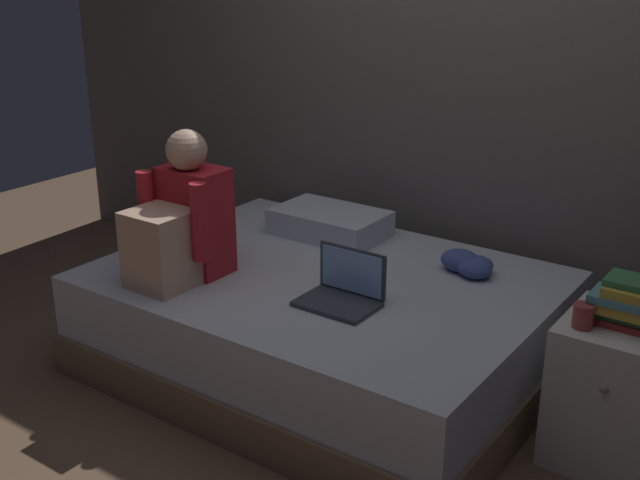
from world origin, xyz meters
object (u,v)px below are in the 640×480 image
Objects in this scene: bed at (324,323)px; book_stack at (625,302)px; person_sitting at (181,223)px; clothes_pile at (468,264)px; nightstand at (618,393)px; laptop at (343,291)px; pillow at (330,223)px; mug at (583,316)px.

book_stack reaches higher than bed.
person_sitting reaches higher than clothes_pile.
nightstand reaches higher than bed.
nightstand is 2.39× the size of book_stack.
person_sitting is at bearing -142.71° from bed.
bed is at bearing 139.63° from laptop.
laptop is at bearing -51.51° from pillow.
bed is 1.35m from book_stack.
book_stack is 0.93× the size of clothes_pile.
person_sitting is 1.17× the size of pillow.
pillow is 0.80m from clothes_pile.
bed is at bearing -143.36° from clothes_pile.
nightstand is 1.78× the size of laptop.
nightstand is at bearing 42.69° from mug.
person_sitting is 0.78m from laptop.
pillow reaches higher than bed.
mug is 0.78m from clothes_pile.
nightstand is at bearing -21.87° from clothes_pile.
pillow is (-0.52, 0.65, 0.01)m from laptop.
pillow is 1.53m from mug.
nightstand is (1.30, 0.08, 0.05)m from bed.
book_stack is at bearing -13.99° from pillow.
pillow is 2.34× the size of book_stack.
laptop is (-1.06, -0.28, 0.25)m from nightstand.
bed is 7.80× the size of clothes_pile.
book_stack reaches higher than mug.
laptop is at bearing -165.20° from nightstand.
laptop reaches higher than clothes_pile.
book_stack is at bearing 14.23° from laptop.
mug is at bearing -33.70° from clothes_pile.
person_sitting is 2.05× the size of laptop.
pillow is (-0.28, 0.45, 0.31)m from bed.
mug is at bearing -137.31° from nightstand.
laptop is at bearing -40.37° from bed.
bed is 6.25× the size of laptop.
mug is at bearing -137.31° from book_stack.
mug is at bearing 9.77° from laptop.
pillow reaches higher than nightstand.
laptop is (0.74, 0.18, -0.20)m from person_sitting.
laptop is 0.95m from mug.
mug reaches higher than clothes_pile.
bed is at bearing -177.30° from book_stack.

